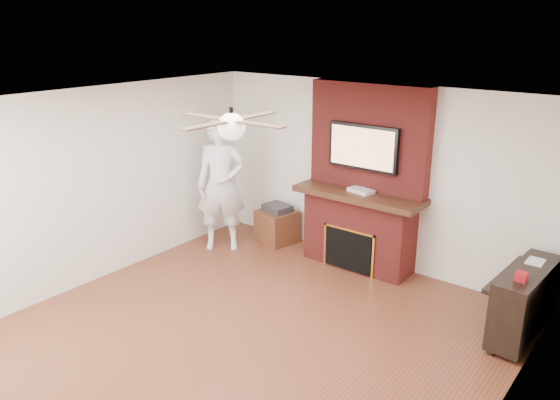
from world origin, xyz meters
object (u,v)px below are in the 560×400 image
Objects in this scene: fireplace at (362,196)px; person at (221,185)px; piano at (524,301)px; side_table at (277,225)px.

person is at bearing -158.66° from fireplace.
person reaches higher than piano.
person is at bearing -173.75° from piano.
person is (-1.92, -0.75, -0.02)m from fireplace.
side_table is (-1.42, -0.07, -0.72)m from fireplace.
fireplace reaches higher than person.
person is 4.27m from piano.
fireplace is 1.59m from side_table.
side_table is 3.76m from piano.
piano is (3.72, -0.48, 0.15)m from side_table.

